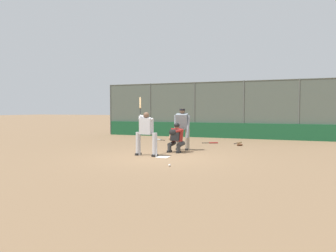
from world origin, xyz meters
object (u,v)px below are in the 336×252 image
object	(u,v)px
batter_at_plate	(146,132)
fielding_glove_on_dirt	(240,145)
baseball_loose	(169,165)
catcher_behind_plate	(176,137)
spare_bat_by_padding	(159,140)
umpire_home	(182,128)
spare_bat_third_base_side	(239,143)
spare_bat_near_backstop	(212,143)

from	to	relation	value
batter_at_plate	fielding_glove_on_dirt	size ratio (longest dim) A/B	7.71
fielding_glove_on_dirt	baseball_loose	xyz separation A→B (m)	(1.01, 6.34, -0.01)
catcher_behind_plate	spare_bat_by_padding	bearing A→B (deg)	-52.19
umpire_home	spare_bat_by_padding	xyz separation A→B (m)	(2.64, -3.72, -0.89)
batter_at_plate	spare_bat_by_padding	size ratio (longest dim) A/B	2.93
baseball_loose	umpire_home	bearing A→B (deg)	-76.41
spare_bat_by_padding	fielding_glove_on_dirt	size ratio (longest dim) A/B	2.63
batter_at_plate	catcher_behind_plate	xyz separation A→B (m)	(-0.66, -1.32, -0.26)
batter_at_plate	umpire_home	xyz separation A→B (m)	(-0.67, -2.05, 0.06)
spare_bat_by_padding	baseball_loose	xyz separation A→B (m)	(-3.57, 7.54, 0.00)
catcher_behind_plate	fielding_glove_on_dirt	size ratio (longest dim) A/B	4.18
umpire_home	spare_bat_third_base_side	distance (m)	4.12
fielding_glove_on_dirt	spare_bat_by_padding	bearing A→B (deg)	-14.70
spare_bat_third_base_side	baseball_loose	world-z (taller)	baseball_loose
spare_bat_by_padding	spare_bat_third_base_side	bearing A→B (deg)	-148.98
catcher_behind_plate	spare_bat_near_backstop	distance (m)	3.90
spare_bat_by_padding	baseball_loose	distance (m)	8.34
spare_bat_third_base_side	baseball_loose	xyz separation A→B (m)	(0.79, 7.47, 0.00)
baseball_loose	spare_bat_near_backstop	bearing A→B (deg)	-86.46
catcher_behind_plate	spare_bat_third_base_side	size ratio (longest dim) A/B	1.28
spare_bat_third_base_side	umpire_home	bearing A→B (deg)	166.72
batter_at_plate	catcher_behind_plate	world-z (taller)	batter_at_plate
batter_at_plate	baseball_loose	xyz separation A→B (m)	(-1.60, 1.77, -0.83)
spare_bat_near_backstop	baseball_loose	xyz separation A→B (m)	(-0.43, 6.92, 0.00)
spare_bat_near_backstop	spare_bat_third_base_side	distance (m)	1.34
spare_bat_near_backstop	spare_bat_third_base_side	bearing A→B (deg)	-5.32
spare_bat_by_padding	spare_bat_third_base_side	world-z (taller)	same
batter_at_plate	umpire_home	distance (m)	2.16
fielding_glove_on_dirt	spare_bat_near_backstop	bearing A→B (deg)	-21.94
fielding_glove_on_dirt	batter_at_plate	bearing A→B (deg)	60.27
batter_at_plate	spare_bat_by_padding	xyz separation A→B (m)	(1.97, -5.77, -0.83)
batter_at_plate	umpire_home	size ratio (longest dim) A/B	1.24
spare_bat_third_base_side	fielding_glove_on_dirt	size ratio (longest dim) A/B	3.26
fielding_glove_on_dirt	spare_bat_third_base_side	bearing A→B (deg)	-78.93
batter_at_plate	baseball_loose	size ratio (longest dim) A/B	28.96
umpire_home	baseball_loose	distance (m)	4.03
batter_at_plate	spare_bat_third_base_side	world-z (taller)	batter_at_plate
umpire_home	spare_bat_third_base_side	size ratio (longest dim) A/B	1.90
fielding_glove_on_dirt	umpire_home	bearing A→B (deg)	52.42
spare_bat_near_backstop	baseball_loose	distance (m)	6.93
catcher_behind_plate	fielding_glove_on_dirt	xyz separation A→B (m)	(-1.95, -3.24, -0.55)
baseball_loose	spare_bat_third_base_side	bearing A→B (deg)	-96.05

